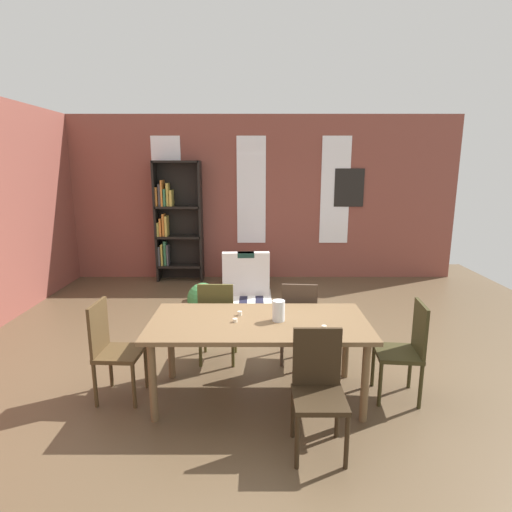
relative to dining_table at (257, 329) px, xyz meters
name	(u,v)px	position (x,y,z in m)	size (l,w,h in m)	color
ground_plane	(247,360)	(-0.12, 0.75, -0.70)	(9.36, 9.36, 0.00)	brown
back_wall_brick	(250,199)	(-0.12, 4.42, 0.86)	(7.87, 0.12, 3.11)	brown
window_pane_0	(166,191)	(-1.72, 4.35, 1.02)	(0.55, 0.02, 2.02)	white
window_pane_1	(250,191)	(-0.12, 4.35, 1.02)	(0.55, 0.02, 2.02)	white
window_pane_2	(334,191)	(1.49, 4.35, 1.02)	(0.55, 0.02, 2.02)	white
dining_table	(257,329)	(0.00, 0.00, 0.00)	(2.02, 0.97, 0.78)	brown
vase_on_table	(277,311)	(0.18, 0.00, 0.18)	(0.12, 0.12, 0.19)	silver
tealight_candle_0	(234,320)	(-0.22, -0.04, 0.10)	(0.04, 0.04, 0.03)	silver
tealight_candle_1	(323,327)	(0.57, -0.20, 0.10)	(0.04, 0.04, 0.03)	silver
tealight_candle_2	(238,313)	(-0.18, 0.14, 0.10)	(0.04, 0.04, 0.04)	silver
dining_chair_head_left	(110,347)	(-1.38, 0.00, -0.18)	(0.42, 0.42, 0.95)	#4A361E
dining_chair_far_right	(297,319)	(0.45, 0.71, -0.18)	(0.43, 0.43, 0.95)	#423226
dining_chair_near_right	(317,387)	(0.45, -0.71, -0.18)	(0.40, 0.40, 0.95)	#2E2113
dining_chair_far_left	(216,319)	(-0.46, 0.71, -0.18)	(0.41, 0.41, 0.95)	#45401D
dining_chair_head_right	(405,347)	(1.38, -0.01, -0.18)	(0.44, 0.44, 0.95)	#322E16
bookshelf_tall	(174,221)	(-1.56, 4.16, 0.46)	(0.88, 0.32, 2.27)	black
armchair_white	(244,275)	(-0.21, 3.46, -0.42)	(0.84, 0.84, 0.75)	silver
potted_plant_by_shelf	(202,303)	(-0.76, 1.82, -0.37)	(0.44, 0.44, 0.60)	silver
striped_rug	(230,298)	(-0.44, 3.03, -0.69)	(1.34, 0.98, 0.01)	#1E1E33
framed_picture	(348,188)	(1.75, 4.34, 1.07)	(0.56, 0.03, 0.72)	black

